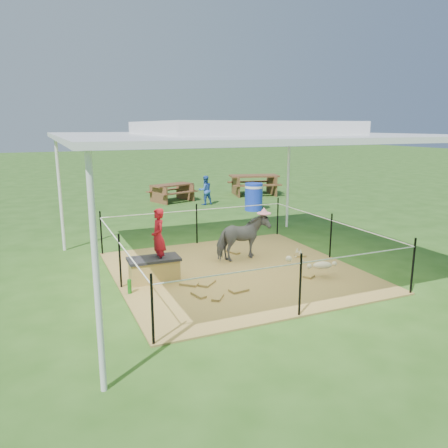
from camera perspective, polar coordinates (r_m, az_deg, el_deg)
name	(u,v)px	position (r m, az deg, el deg)	size (l,w,h in m)	color
ground	(236,272)	(8.68, 1.59, -6.28)	(90.00, 90.00, 0.00)	#2D5919
hay_patch	(236,271)	(8.68, 1.59, -6.19)	(4.60, 4.60, 0.03)	brown
canopy_tent	(237,133)	(8.21, 1.71, 11.78)	(6.30, 6.30, 2.90)	silver
rope_fence	(236,241)	(8.49, 1.62, -2.18)	(4.54, 4.54, 1.00)	black
straw_bale	(154,270)	(8.17, -9.10, -6.01)	(0.88, 0.44, 0.39)	#AF923F
dark_cloth	(154,259)	(8.10, -9.16, -4.53)	(0.94, 0.49, 0.05)	black
woman	(158,232)	(7.99, -8.59, -1.01)	(0.38, 0.25, 1.06)	#AE101E
green_bottle	(130,287)	(7.67, -12.24, -7.99)	(0.07, 0.07, 0.24)	#1A6C18
pony	(243,238)	(9.23, 2.47, -1.82)	(0.52, 1.14, 0.96)	#49484D
pink_hat	(243,212)	(9.10, 2.50, 1.54)	(0.30, 0.30, 0.14)	pink
foal	(322,264)	(8.43, 12.74, -5.10)	(0.94, 0.52, 0.52)	beige
trash_barrel	(254,197)	(14.88, 3.90, 3.56)	(0.60, 0.60, 0.93)	blue
picnic_table_near	(172,193)	(16.76, -6.79, 4.07)	(1.59, 1.15, 0.66)	brown
picnic_table_far	(254,185)	(18.28, 3.92, 5.11)	(1.99, 1.43, 0.83)	brown
distant_person	(205,190)	(15.92, -2.47, 4.43)	(0.52, 0.40, 1.07)	blue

